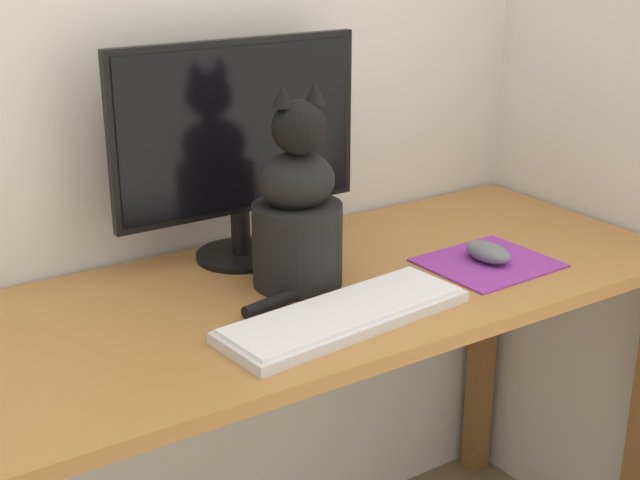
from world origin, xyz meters
The scene contains 6 objects.
desk centered at (0.00, 0.00, 0.64)m, with size 1.36×0.56×0.75m.
monitor centered at (-0.06, 0.18, 0.98)m, with size 0.48×0.17×0.40m.
keyboard centered at (-0.05, -0.15, 0.77)m, with size 0.43×0.18×0.02m.
mousepad_right centered at (0.31, -0.09, 0.76)m, with size 0.23×0.21×0.00m.
computer_mouse_right centered at (0.31, -0.09, 0.77)m, with size 0.06×0.10×0.03m.
cat centered at (-0.03, 0.02, 0.88)m, with size 0.24×0.18×0.35m.
Camera 1 is at (-0.78, -1.20, 1.36)m, focal length 50.00 mm.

